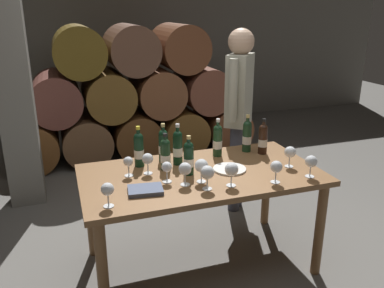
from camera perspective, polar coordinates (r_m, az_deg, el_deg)
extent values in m
plane|color=#66635E|center=(3.23, 1.19, -16.57)|extent=(14.00, 14.00, 0.00)
cube|color=slate|center=(6.75, -11.39, 14.48)|extent=(10.00, 0.24, 2.80)
cylinder|color=brown|center=(5.32, -21.69, 0.28)|extent=(0.60, 0.90, 0.60)
cylinder|color=brown|center=(5.32, -14.94, 0.99)|extent=(0.60, 0.90, 0.60)
cylinder|color=brown|center=(5.39, -8.27, 1.67)|extent=(0.60, 0.90, 0.60)
cylinder|color=brown|center=(5.53, -1.85, 2.31)|extent=(0.60, 0.90, 0.60)
cylinder|color=brown|center=(5.74, 4.18, 2.88)|extent=(0.60, 0.90, 0.60)
cylinder|color=brown|center=(5.18, -18.93, 6.38)|extent=(0.60, 0.90, 0.60)
cylinder|color=brown|center=(5.21, -11.98, 7.06)|extent=(0.60, 0.90, 0.60)
cylinder|color=brown|center=(5.32, -5.19, 7.63)|extent=(0.60, 0.90, 0.60)
cylinder|color=brown|center=(5.50, 1.26, 8.07)|extent=(0.60, 0.90, 0.60)
cylinder|color=brown|center=(5.10, -15.99, 12.73)|extent=(0.60, 0.90, 0.60)
cylinder|color=brown|center=(5.18, -8.85, 13.29)|extent=(0.60, 0.90, 0.60)
cylinder|color=brown|center=(5.32, -1.98, 13.64)|extent=(0.60, 0.90, 0.60)
cube|color=slate|center=(4.13, -24.37, 9.22)|extent=(0.32, 0.32, 2.60)
cube|color=brown|center=(2.87, 1.29, -4.44)|extent=(1.70, 0.90, 0.04)
cylinder|color=brown|center=(2.58, -12.65, -17.64)|extent=(0.07, 0.07, 0.72)
cylinder|color=brown|center=(3.08, 17.77, -11.64)|extent=(0.07, 0.07, 0.72)
cylinder|color=brown|center=(3.24, -14.31, -9.64)|extent=(0.07, 0.07, 0.72)
cylinder|color=brown|center=(3.65, 10.60, -6.01)|extent=(0.07, 0.07, 0.72)
cylinder|color=#19381E|center=(3.27, 7.86, 0.77)|extent=(0.07, 0.07, 0.22)
sphere|color=#19381E|center=(3.24, 7.94, 2.69)|extent=(0.07, 0.07, 0.07)
cylinder|color=#19381E|center=(3.23, 7.97, 3.17)|extent=(0.03, 0.03, 0.07)
cylinder|color=tan|center=(3.22, 8.00, 3.96)|extent=(0.03, 0.03, 0.02)
cylinder|color=silver|center=(3.28, 7.85, 0.59)|extent=(0.07, 0.07, 0.06)
cylinder|color=black|center=(3.24, 10.09, 0.36)|extent=(0.07, 0.07, 0.20)
sphere|color=black|center=(3.21, 10.20, 2.19)|extent=(0.07, 0.07, 0.07)
cylinder|color=black|center=(3.20, 10.23, 2.63)|extent=(0.03, 0.03, 0.06)
cylinder|color=black|center=(3.19, 10.27, 3.38)|extent=(0.03, 0.03, 0.02)
cylinder|color=silver|center=(3.25, 10.08, 0.19)|extent=(0.07, 0.07, 0.06)
cylinder|color=black|center=(2.96, -7.59, -1.19)|extent=(0.07, 0.07, 0.22)
sphere|color=black|center=(2.92, -7.68, 0.91)|extent=(0.07, 0.07, 0.07)
cylinder|color=black|center=(2.92, -7.70, 1.43)|extent=(0.03, 0.03, 0.07)
cylinder|color=gold|center=(2.90, -7.74, 2.30)|extent=(0.03, 0.03, 0.02)
cylinder|color=silver|center=(2.97, -7.58, -1.38)|extent=(0.07, 0.07, 0.06)
cylinder|color=#19381E|center=(2.88, -3.81, -1.87)|extent=(0.07, 0.07, 0.19)
sphere|color=#19381E|center=(2.85, -3.85, 0.05)|extent=(0.07, 0.07, 0.07)
cylinder|color=#19381E|center=(2.84, -3.86, 0.51)|extent=(0.03, 0.03, 0.06)
cylinder|color=black|center=(2.83, -3.88, 1.30)|extent=(0.03, 0.03, 0.02)
cylinder|color=silver|center=(2.89, -3.81, -2.05)|extent=(0.07, 0.07, 0.06)
cylinder|color=black|center=(2.97, -2.05, -0.89)|extent=(0.07, 0.07, 0.22)
sphere|color=black|center=(2.94, -2.07, 1.24)|extent=(0.07, 0.07, 0.07)
cylinder|color=black|center=(2.93, -2.08, 1.77)|extent=(0.03, 0.03, 0.07)
cylinder|color=silver|center=(2.91, -2.09, 2.66)|extent=(0.03, 0.03, 0.03)
cylinder|color=silver|center=(2.98, -2.05, -1.09)|extent=(0.07, 0.07, 0.07)
cylinder|color=#19381E|center=(3.15, 3.67, 0.14)|extent=(0.07, 0.07, 0.21)
sphere|color=#19381E|center=(3.11, 3.71, 2.10)|extent=(0.07, 0.07, 0.07)
cylinder|color=#19381E|center=(3.11, 3.73, 2.59)|extent=(0.03, 0.03, 0.07)
cylinder|color=silver|center=(3.09, 3.74, 3.40)|extent=(0.03, 0.03, 0.02)
cylinder|color=silver|center=(3.15, 3.67, -0.04)|extent=(0.07, 0.07, 0.06)
cylinder|color=black|center=(2.80, -0.49, -2.42)|extent=(0.07, 0.07, 0.20)
sphere|color=black|center=(2.76, -0.49, -0.37)|extent=(0.07, 0.07, 0.07)
cylinder|color=black|center=(2.75, -0.50, 0.13)|extent=(0.03, 0.03, 0.06)
cylinder|color=tan|center=(2.74, -0.50, 0.97)|extent=(0.03, 0.03, 0.02)
cylinder|color=silver|center=(2.80, -0.49, -2.61)|extent=(0.07, 0.07, 0.06)
cylinder|color=black|center=(3.04, -4.11, -0.58)|extent=(0.07, 0.07, 0.21)
sphere|color=black|center=(3.01, -4.16, 1.40)|extent=(0.07, 0.07, 0.07)
cylinder|color=black|center=(3.00, -4.17, 1.88)|extent=(0.03, 0.03, 0.07)
cylinder|color=tan|center=(2.99, -4.19, 2.70)|extent=(0.03, 0.03, 0.02)
cylinder|color=silver|center=(3.05, -4.10, -0.77)|extent=(0.07, 0.07, 0.06)
cylinder|color=white|center=(2.90, 16.46, -4.47)|extent=(0.06, 0.06, 0.00)
cylinder|color=white|center=(2.89, 16.54, -3.74)|extent=(0.01, 0.01, 0.07)
sphere|color=white|center=(2.86, 16.67, -2.39)|extent=(0.08, 0.08, 0.08)
cylinder|color=white|center=(2.71, -3.58, -5.38)|extent=(0.06, 0.06, 0.00)
cylinder|color=white|center=(2.70, -3.60, -4.61)|extent=(0.01, 0.01, 0.07)
sphere|color=white|center=(2.67, -3.63, -3.28)|extent=(0.07, 0.07, 0.07)
cylinder|color=white|center=(2.85, -6.29, -4.18)|extent=(0.06, 0.06, 0.00)
cylinder|color=white|center=(2.84, -6.32, -3.44)|extent=(0.01, 0.01, 0.07)
sphere|color=white|center=(2.81, -6.37, -2.10)|extent=(0.08, 0.08, 0.08)
cylinder|color=white|center=(2.44, -11.82, -8.70)|extent=(0.06, 0.06, 0.00)
cylinder|color=white|center=(2.42, -11.88, -7.86)|extent=(0.01, 0.01, 0.07)
sphere|color=white|center=(2.39, -12.00, -6.34)|extent=(0.08, 0.08, 0.08)
cylinder|color=white|center=(2.66, 5.60, -5.92)|extent=(0.06, 0.06, 0.00)
cylinder|color=white|center=(2.65, 5.63, -5.13)|extent=(0.01, 0.01, 0.07)
sphere|color=white|center=(2.62, 5.68, -3.63)|extent=(0.09, 0.09, 0.09)
cylinder|color=white|center=(2.83, -9.00, -4.48)|extent=(0.06, 0.06, 0.00)
cylinder|color=white|center=(2.82, -9.04, -3.74)|extent=(0.01, 0.01, 0.07)
sphere|color=white|center=(2.79, -9.11, -2.48)|extent=(0.07, 0.07, 0.07)
cylinder|color=white|center=(2.71, 1.34, -5.39)|extent=(0.06, 0.06, 0.00)
cylinder|color=white|center=(2.69, 1.35, -4.62)|extent=(0.01, 0.01, 0.07)
sphere|color=white|center=(2.66, 1.36, -3.11)|extent=(0.09, 0.09, 0.09)
cylinder|color=white|center=(2.76, 11.81, -5.36)|extent=(0.06, 0.06, 0.00)
cylinder|color=white|center=(2.74, 11.87, -4.60)|extent=(0.01, 0.01, 0.07)
sphere|color=white|center=(2.71, 11.97, -3.20)|extent=(0.08, 0.08, 0.08)
cylinder|color=white|center=(2.61, 2.18, -6.42)|extent=(0.06, 0.06, 0.00)
cylinder|color=white|center=(2.59, 2.20, -5.62)|extent=(0.01, 0.01, 0.07)
sphere|color=white|center=(2.56, 2.22, -4.07)|extent=(0.09, 0.09, 0.09)
cylinder|color=white|center=(2.66, -0.98, -5.83)|extent=(0.06, 0.06, 0.00)
cylinder|color=white|center=(2.65, -0.99, -5.04)|extent=(0.01, 0.01, 0.07)
sphere|color=white|center=(2.62, -1.00, -3.56)|extent=(0.09, 0.09, 0.09)
cylinder|color=white|center=(3.05, 13.69, -3.12)|extent=(0.06, 0.06, 0.00)
cylinder|color=white|center=(3.03, 13.74, -2.42)|extent=(0.01, 0.01, 0.07)
sphere|color=white|center=(3.01, 13.85, -1.12)|extent=(0.08, 0.08, 0.08)
cube|color=#4C5670|center=(2.58, -6.69, -6.56)|extent=(0.24, 0.19, 0.03)
cylinder|color=white|center=(2.91, 5.39, -3.58)|extent=(0.24, 0.24, 0.01)
cylinder|color=#383842|center=(3.91, 6.57, -3.01)|extent=(0.11, 0.11, 0.85)
cylinder|color=#383842|center=(3.81, 6.14, -3.59)|extent=(0.11, 0.11, 0.85)
cube|color=#B2B29E|center=(3.64, 6.78, 7.66)|extent=(0.34, 0.36, 0.64)
cylinder|color=#B2B29E|center=(3.84, 7.63, 8.68)|extent=(0.08, 0.08, 0.54)
cylinder|color=#B2B29E|center=(3.44, 5.88, 7.57)|extent=(0.08, 0.08, 0.54)
sphere|color=tan|center=(3.59, 7.05, 14.32)|extent=(0.23, 0.23, 0.23)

